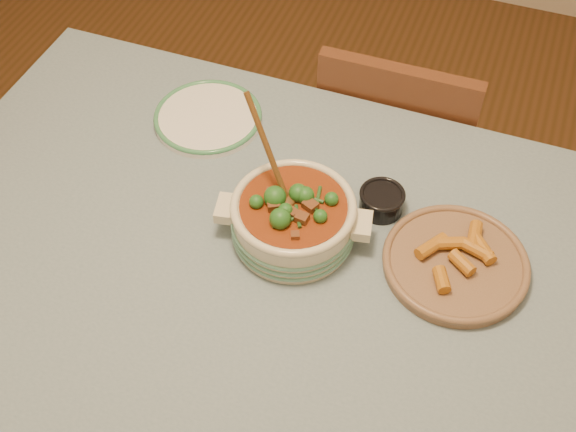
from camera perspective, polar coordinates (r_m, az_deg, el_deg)
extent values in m
plane|color=#472E14|center=(2.09, 0.28, -16.55)|extent=(4.50, 4.50, 0.00)
cube|color=brown|center=(1.45, 0.39, -5.28)|extent=(1.60, 1.00, 0.05)
cube|color=#7B909F|center=(1.42, 0.40, -4.64)|extent=(1.68, 1.08, 0.01)
cylinder|color=brown|center=(2.22, -13.70, 3.53)|extent=(0.07, 0.07, 0.70)
cylinder|color=beige|center=(1.44, 0.42, -0.43)|extent=(0.28, 0.28, 0.09)
torus|color=beige|center=(1.40, 0.43, 0.79)|extent=(0.25, 0.25, 0.02)
cube|color=beige|center=(1.42, 5.84, -0.75)|extent=(0.05, 0.07, 0.02)
cube|color=beige|center=(1.45, -4.90, 0.60)|extent=(0.05, 0.07, 0.02)
cylinder|color=maroon|center=(1.41, 0.43, 0.63)|extent=(0.21, 0.21, 0.02)
cylinder|color=white|center=(1.71, -6.33, 7.69)|extent=(0.29, 0.29, 0.02)
torus|color=#408E5D|center=(1.71, -6.35, 7.88)|extent=(0.25, 0.25, 0.01)
cylinder|color=black|center=(1.52, 7.39, 1.15)|extent=(0.11, 0.11, 0.05)
torus|color=black|center=(1.50, 7.48, 1.72)|extent=(0.10, 0.10, 0.01)
cylinder|color=black|center=(1.51, 7.44, 1.49)|extent=(0.08, 0.08, 0.01)
cylinder|color=#8A684C|center=(1.46, 13.06, -3.75)|extent=(0.37, 0.37, 0.02)
torus|color=#8A684C|center=(1.45, 13.13, -3.52)|extent=(0.29, 0.29, 0.02)
cube|color=brown|center=(2.14, 8.77, 5.44)|extent=(0.40, 0.40, 0.04)
cube|color=brown|center=(1.86, 8.18, 6.40)|extent=(0.40, 0.04, 0.43)
cylinder|color=brown|center=(2.40, 13.09, 3.49)|extent=(0.04, 0.04, 0.43)
cylinder|color=brown|center=(2.43, 5.29, 5.57)|extent=(0.04, 0.04, 0.43)
cylinder|color=brown|center=(2.18, 11.33, -2.65)|extent=(0.04, 0.04, 0.43)
cylinder|color=brown|center=(2.21, 2.78, -0.29)|extent=(0.04, 0.04, 0.43)
cylinder|color=brown|center=(2.35, -20.42, 0.60)|extent=(0.04, 0.04, 0.47)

